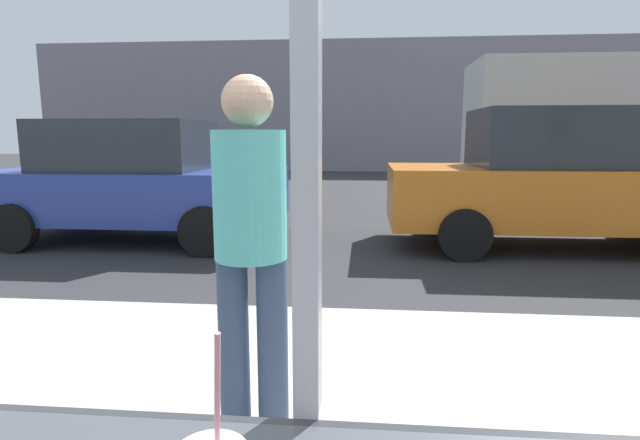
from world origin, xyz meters
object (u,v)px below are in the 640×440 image
Objects in this scene: parked_car_orange at (563,180)px; box_truck at (611,127)px; pedestrian at (251,237)px; parked_car_blue at (135,180)px.

box_truck reaches higher than parked_car_orange.
parked_car_orange is 2.81× the size of pedestrian.
box_truck is (8.72, 4.86, 0.81)m from parked_car_blue.
parked_car_orange is 0.71× the size of box_truck.
parked_car_orange is at bearing 56.87° from pedestrian.
box_truck is at bearing 60.20° from parked_car_orange.
parked_car_blue is at bearing -150.87° from box_truck.
parked_car_orange is 5.65m from box_truck.
pedestrian is at bearing -59.80° from parked_car_blue.
box_truck is 3.97× the size of pedestrian.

